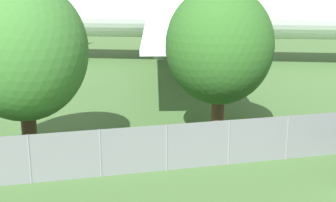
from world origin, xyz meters
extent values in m
cylinder|color=gray|center=(-7.64, 10.81, 0.93)|extent=(0.07, 0.07, 1.86)
cylinder|color=gray|center=(-5.09, 10.81, 0.93)|extent=(0.07, 0.07, 1.86)
cylinder|color=gray|center=(-2.55, 10.81, 0.93)|extent=(0.07, 0.07, 1.86)
cylinder|color=gray|center=(0.00, 10.81, 0.93)|extent=(0.07, 0.07, 1.86)
cylinder|color=gray|center=(2.55, 10.81, 0.93)|extent=(0.07, 0.07, 1.86)
cube|color=slate|center=(0.00, 10.81, 0.93)|extent=(56.00, 0.01, 1.86)
cylinder|color=white|center=(7.69, 34.25, 4.47)|extent=(38.79, 17.80, 4.50)
cube|color=white|center=(9.65, 45.42, 3.80)|extent=(13.28, 18.36, 0.30)
cylinder|color=#939399|center=(8.35, 43.05, 2.64)|extent=(4.50, 3.29, 2.02)
cube|color=white|center=(2.00, 24.43, 3.80)|extent=(9.14, 18.61, 0.30)
cylinder|color=#939399|center=(2.54, 27.09, 2.64)|extent=(4.50, 3.29, 2.02)
cube|color=white|center=(-9.67, 40.58, 4.92)|extent=(6.77, 10.53, 0.20)
cylinder|color=#2D2D33|center=(6.75, 37.46, 1.11)|extent=(0.24, 0.24, 2.22)
cylinder|color=#2D2D33|center=(6.75, 37.46, 0.28)|extent=(0.63, 0.47, 0.56)
cylinder|color=#2D2D33|center=(4.90, 32.39, 1.11)|extent=(0.24, 0.24, 2.22)
cylinder|color=#2D2D33|center=(4.90, 32.39, 0.28)|extent=(0.63, 0.47, 0.56)
cylinder|color=#4C3823|center=(-7.71, 12.98, 1.22)|extent=(0.60, 0.60, 2.44)
ellipsoid|color=#38702D|center=(-7.71, 12.98, 4.56)|extent=(5.00, 5.00, 5.50)
cylinder|color=#4C3823|center=(0.65, 13.97, 1.16)|extent=(0.58, 0.58, 2.32)
ellipsoid|color=#2D6023|center=(0.65, 13.97, 4.38)|extent=(4.85, 4.85, 5.33)
camera|label=1|loc=(-6.52, -5.73, 7.14)|focal=50.00mm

